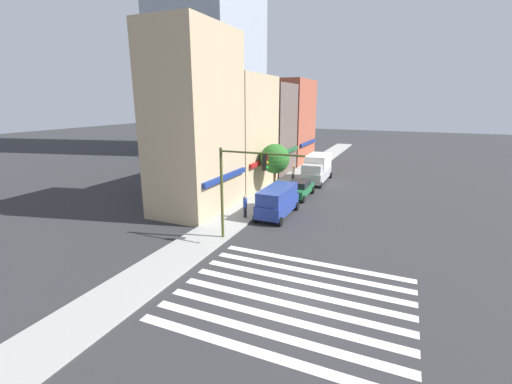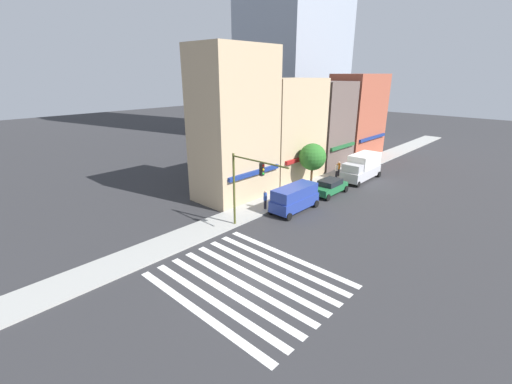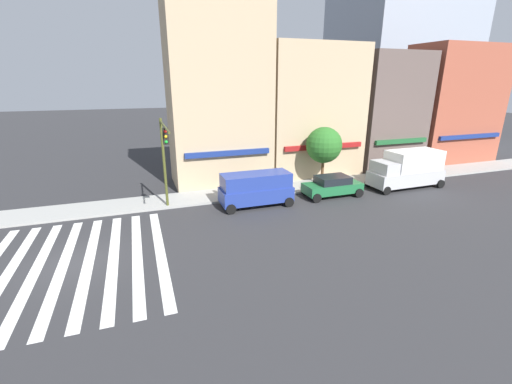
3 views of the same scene
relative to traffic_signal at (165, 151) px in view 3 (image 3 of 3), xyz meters
name	(u,v)px [view 3 (image 3 of 3)]	position (x,y,z in m)	size (l,w,h in m)	color
ground_plane	(76,263)	(-4.96, -5.08, -4.24)	(200.00, 200.00, 0.00)	#2D2D30
sidewalk_left	(92,209)	(-4.96, 2.42, -4.16)	(120.00, 3.00, 0.15)	#9E9E99
crosswalk_stripes	(76,263)	(-4.96, -5.08, -4.23)	(8.36, 10.80, 0.01)	silver
storefront_row	(347,106)	(17.28, 6.41, 1.93)	(33.93, 5.30, 14.48)	tan
traffic_signal	(165,151)	(0.00, 0.00, 0.00)	(0.32, 5.51, 6.11)	#474C1E
van_blue	(256,188)	(5.91, -0.38, -2.95)	(5.01, 2.22, 2.34)	navy
sedan_green	(332,186)	(12.03, -0.38, -3.39)	(4.41, 2.02, 1.59)	#1E6638
box_truck_silver	(407,169)	(18.96, -0.38, -2.65)	(6.25, 2.42, 3.04)	#B7B7BC
pedestrian_white_shirt	(372,170)	(17.32, 1.94, -3.16)	(0.32, 0.32, 1.77)	#23232D
pedestrian_blue_shirt	(225,185)	(4.19, 1.65, -3.16)	(0.32, 0.32, 1.77)	#23232D
pedestrian_orange_vest	(378,168)	(18.21, 2.17, -3.16)	(0.32, 0.32, 1.77)	#23232D
street_tree	(324,145)	(12.75, 2.42, -0.84)	(2.92, 2.92, 4.72)	brown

